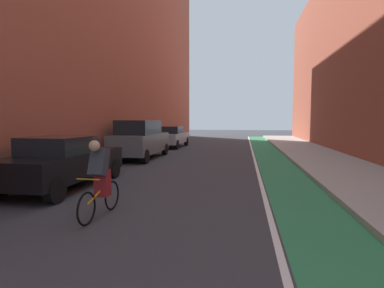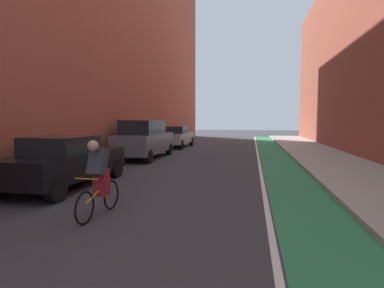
# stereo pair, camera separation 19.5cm
# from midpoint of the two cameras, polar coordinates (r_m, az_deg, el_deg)

# --- Properties ---
(ground_plane) EXTENTS (91.58, 91.58, 0.00)m
(ground_plane) POSITION_cam_midpoint_polar(r_m,az_deg,el_deg) (14.29, 2.48, -3.53)
(ground_plane) COLOR #38383D
(bike_lane_paint) EXTENTS (1.60, 41.63, 0.00)m
(bike_lane_paint) POSITION_cam_midpoint_polar(r_m,az_deg,el_deg) (16.17, 15.85, -2.75)
(bike_lane_paint) COLOR #2D8451
(bike_lane_paint) RESTS_ON ground
(lane_divider_stripe) EXTENTS (0.12, 41.63, 0.00)m
(lane_divider_stripe) POSITION_cam_midpoint_polar(r_m,az_deg,el_deg) (16.12, 12.65, -2.70)
(lane_divider_stripe) COLOR white
(lane_divider_stripe) RESTS_ON ground
(sidewalk_right) EXTENTS (3.28, 41.63, 0.14)m
(sidewalk_right) POSITION_cam_midpoint_polar(r_m,az_deg,el_deg) (16.55, 24.32, -2.57)
(sidewalk_right) COLOR #A8A59E
(sidewalk_right) RESTS_ON ground
(building_facade_right) EXTENTS (2.40, 37.63, 12.61)m
(building_facade_right) POSITION_cam_midpoint_polar(r_m,az_deg,el_deg) (19.65, 31.99, 16.51)
(building_facade_right) COLOR #9E4C38
(building_facade_right) RESTS_ON ground
(parked_sedan_black) EXTENTS (1.87, 4.38, 1.53)m
(parked_sedan_black) POSITION_cam_midpoint_polar(r_m,az_deg,el_deg) (9.80, -22.05, -2.97)
(parked_sedan_black) COLOR black
(parked_sedan_black) RESTS_ON ground
(parked_suv_gray) EXTENTS (1.86, 4.65, 1.98)m
(parked_suv_gray) POSITION_cam_midpoint_polar(r_m,az_deg,el_deg) (15.90, -8.55, 0.93)
(parked_suv_gray) COLOR #595B60
(parked_suv_gray) RESTS_ON ground
(parked_sedan_silver) EXTENTS (1.93, 4.35, 1.53)m
(parked_sedan_silver) POSITION_cam_midpoint_polar(r_m,az_deg,el_deg) (22.26, -2.81, 1.41)
(parked_sedan_silver) COLOR #9EA0A8
(parked_sedan_silver) RESTS_ON ground
(cyclist_mid) EXTENTS (0.48, 1.70, 1.60)m
(cyclist_mid) POSITION_cam_midpoint_polar(r_m,az_deg,el_deg) (6.62, -16.18, -5.76)
(cyclist_mid) COLOR black
(cyclist_mid) RESTS_ON ground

